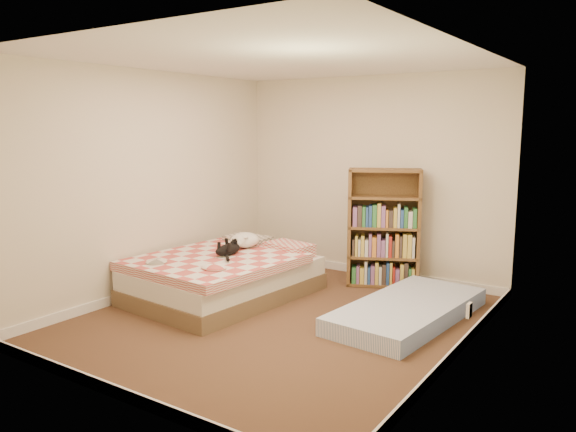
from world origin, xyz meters
The scene contains 6 objects.
room centered at (0.00, 0.00, 1.20)m, with size 3.51×4.01×2.51m.
bed centered at (-0.92, 0.29, 0.24)m, with size 1.59×2.10×0.53m.
bookshelf centered at (0.36, 1.67, 0.52)m, with size 0.95×0.62×1.40m.
floor_mattress centered at (1.06, 0.70, 0.09)m, with size 0.86×1.90×0.17m, color #758FC3.
black_cat centered at (-0.89, 0.31, 0.54)m, with size 0.28×0.63×0.14m.
white_dog centered at (-0.97, 0.69, 0.57)m, with size 0.44×0.46×0.18m.
Camera 1 is at (3.02, -4.39, 1.90)m, focal length 35.00 mm.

